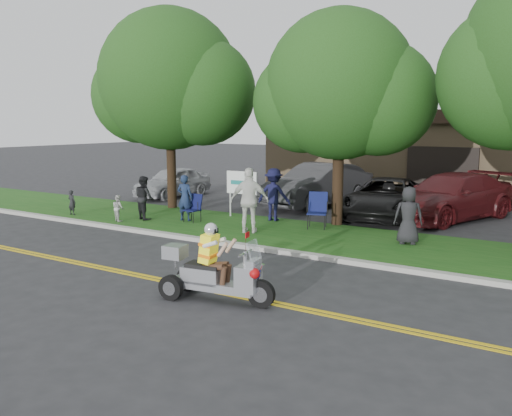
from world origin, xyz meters
The scene contains 23 objects.
ground centered at (0.00, 0.00, 0.00)m, with size 120.00×120.00×0.00m, color #28282B.
centerline_near centered at (0.00, -0.58, 0.01)m, with size 60.00×0.10×0.01m, color gold.
centerline_far centered at (0.00, -0.42, 0.01)m, with size 60.00×0.10×0.01m, color gold.
curb centered at (0.00, 3.05, 0.06)m, with size 60.00×0.25×0.12m, color #A8A89E.
grass_verge centered at (0.00, 5.20, 0.06)m, with size 60.00×4.00×0.10m, color #144913.
commercial_building centered at (2.00, 18.98, 2.01)m, with size 18.00×8.20×4.00m.
tree_left centered at (-6.44, 7.03, 4.85)m, with size 6.62×5.40×7.78m.
tree_mid centered at (0.55, 7.23, 4.43)m, with size 5.88×4.80×7.05m.
business_sign centered at (-2.90, 6.60, 1.26)m, with size 1.25×0.06×1.75m.
trike_scooter centered at (1.47, -0.99, 0.54)m, with size 2.39×0.88×1.56m.
lawn_chair_a centered at (-3.85, 5.08, 0.63)m, with size 0.51×0.53×0.94m.
lawn_chair_b centered at (0.20, 6.34, 0.75)m, with size 0.77×0.79×1.15m.
spectator_adult_left centered at (-4.22, 5.04, 0.90)m, with size 0.58×0.38×1.59m, color #192746.
spectator_adult_mid centered at (-5.58, 4.48, 0.87)m, with size 0.74×0.58×1.52m, color black.
spectator_adult_right centered at (-1.23, 4.52, 1.11)m, with size 1.17×0.49×2.00m, color white.
spectator_chair_a centered at (-1.64, 6.68, 1.01)m, with size 1.17×0.67×1.81m, color #131336.
spectator_chair_b centered at (3.36, 5.57, 0.92)m, with size 0.79×0.52×1.63m, color black.
child_left centered at (-8.50, 3.75, 0.56)m, with size 0.33×0.22×0.91m, color black.
child_right centered at (-6.09, 3.74, 0.56)m, with size 0.44×0.34×0.91m, color #BABAB4.
parked_car_far_left centered at (-9.00, 9.95, 0.70)m, with size 1.65×4.09×1.39m, color #A1A3A8.
parked_car_left centered at (-2.00, 10.95, 0.89)m, with size 1.88×5.38×1.77m, color #343437.
parked_car_mid centered at (1.27, 9.80, 0.72)m, with size 2.39×5.19×1.44m, color black.
parked_car_right centered at (3.34, 10.71, 0.82)m, with size 2.31×5.67×1.65m, color #4C1114.
Camera 1 is at (7.66, -9.24, 3.51)m, focal length 38.00 mm.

